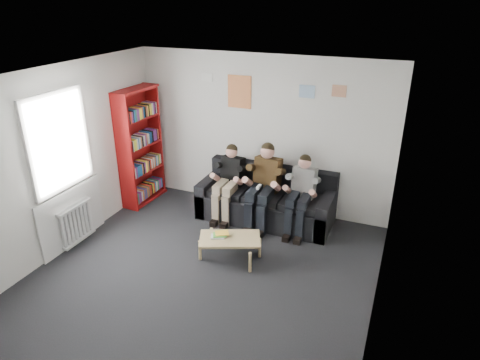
% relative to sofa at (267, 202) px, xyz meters
% --- Properties ---
extents(room_shell, '(5.00, 5.00, 5.00)m').
position_rel_sofa_xyz_m(room_shell, '(-0.27, -2.07, 1.04)').
color(room_shell, black).
rests_on(room_shell, ground).
extents(sofa, '(2.25, 0.92, 0.87)m').
position_rel_sofa_xyz_m(sofa, '(0.00, 0.00, 0.00)').
color(sofa, black).
rests_on(sofa, ground).
extents(bookshelf, '(0.31, 0.94, 2.10)m').
position_rel_sofa_xyz_m(bookshelf, '(-2.34, -0.18, 0.74)').
color(bookshelf, maroon).
rests_on(bookshelf, ground).
extents(coffee_table, '(0.87, 0.48, 0.35)m').
position_rel_sofa_xyz_m(coffee_table, '(-0.09, -1.36, -0.01)').
color(coffee_table, tan).
rests_on(coffee_table, ground).
extents(game_cases, '(0.23, 0.20, 0.05)m').
position_rel_sofa_xyz_m(game_cases, '(-0.24, -1.37, 0.06)').
color(game_cases, silver).
rests_on(game_cases, coffee_table).
extents(person_left, '(0.37, 0.79, 1.27)m').
position_rel_sofa_xyz_m(person_left, '(-0.63, -0.20, 0.33)').
color(person_left, black).
rests_on(person_left, sofa).
extents(person_middle, '(0.42, 0.90, 1.37)m').
position_rel_sofa_xyz_m(person_middle, '(0.00, -0.21, 0.37)').
color(person_middle, '#4A3218').
rests_on(person_middle, sofa).
extents(person_right, '(0.37, 0.78, 1.26)m').
position_rel_sofa_xyz_m(person_right, '(0.63, -0.20, 0.33)').
color(person_right, white).
rests_on(person_right, sofa).
extents(radiator, '(0.10, 0.64, 0.60)m').
position_rel_sofa_xyz_m(radiator, '(-2.42, -1.87, 0.04)').
color(radiator, white).
rests_on(radiator, ground).
extents(window, '(0.05, 1.30, 2.36)m').
position_rel_sofa_xyz_m(window, '(-2.49, -1.87, 0.72)').
color(window, white).
rests_on(window, room_shell).
extents(poster_large, '(0.42, 0.01, 0.55)m').
position_rel_sofa_xyz_m(poster_large, '(-0.67, 0.41, 1.74)').
color(poster_large, gold).
rests_on(poster_large, room_shell).
extents(poster_blue, '(0.25, 0.01, 0.20)m').
position_rel_sofa_xyz_m(poster_blue, '(0.48, 0.41, 1.84)').
color(poster_blue, '#3D87CF').
rests_on(poster_blue, room_shell).
extents(poster_pink, '(0.22, 0.01, 0.18)m').
position_rel_sofa_xyz_m(poster_pink, '(0.98, 0.41, 1.89)').
color(poster_pink, '#BC3A85').
rests_on(poster_pink, room_shell).
extents(poster_sign, '(0.20, 0.01, 0.14)m').
position_rel_sofa_xyz_m(poster_sign, '(-1.27, 0.41, 1.94)').
color(poster_sign, white).
rests_on(poster_sign, room_shell).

